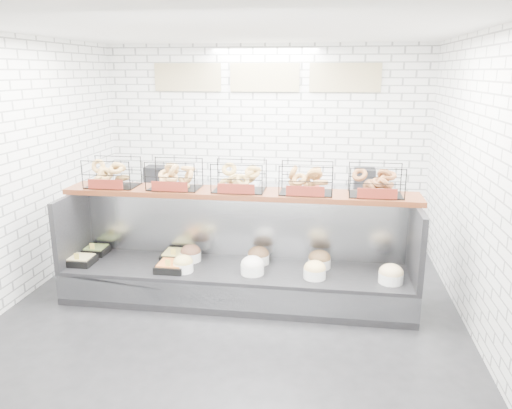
# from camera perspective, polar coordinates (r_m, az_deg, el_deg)

# --- Properties ---
(ground) EXTENTS (5.50, 5.50, 0.00)m
(ground) POSITION_cam_1_polar(r_m,az_deg,el_deg) (5.71, -2.77, -12.05)
(ground) COLOR black
(ground) RESTS_ON ground
(room_shell) EXTENTS (5.02, 5.51, 3.01)m
(room_shell) POSITION_cam_1_polar(r_m,az_deg,el_deg) (5.70, -1.85, 9.61)
(room_shell) COLOR white
(room_shell) RESTS_ON ground
(display_case) EXTENTS (4.00, 0.90, 1.20)m
(display_case) POSITION_cam_1_polar(r_m,az_deg,el_deg) (5.87, -2.11, -7.70)
(display_case) COLOR black
(display_case) RESTS_ON ground
(bagel_shelf) EXTENTS (4.10, 0.50, 0.40)m
(bagel_shelf) POSITION_cam_1_polar(r_m,az_deg,el_deg) (5.72, -1.98, 2.79)
(bagel_shelf) COLOR #4A1F0F
(bagel_shelf) RESTS_ON display_case
(prep_counter) EXTENTS (4.00, 0.60, 1.20)m
(prep_counter) POSITION_cam_1_polar(r_m,az_deg,el_deg) (7.78, 0.62, -0.84)
(prep_counter) COLOR #93969B
(prep_counter) RESTS_ON ground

